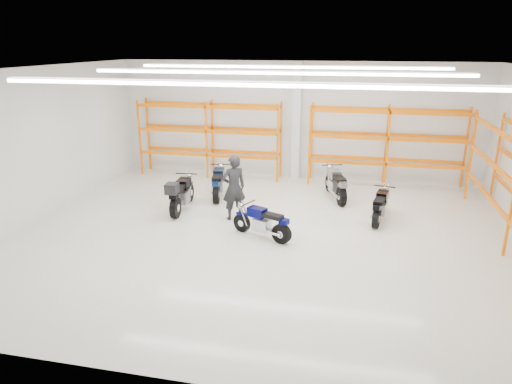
% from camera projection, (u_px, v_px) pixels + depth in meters
% --- Properties ---
extents(ground, '(14.00, 14.00, 0.00)m').
position_uv_depth(ground, '(268.00, 235.00, 12.79)').
color(ground, silver).
rests_on(ground, ground).
extents(room_shell, '(14.02, 12.02, 4.51)m').
position_uv_depth(room_shell, '(269.00, 118.00, 11.79)').
color(room_shell, white).
rests_on(room_shell, ground).
extents(motorcycle_main, '(1.78, 0.94, 0.93)m').
position_uv_depth(motorcycle_main, '(264.00, 223.00, 12.47)').
color(motorcycle_main, black).
rests_on(motorcycle_main, ground).
extents(motorcycle_back_a, '(0.72, 2.27, 1.16)m').
position_uv_depth(motorcycle_back_a, '(181.00, 195.00, 14.44)').
color(motorcycle_back_a, black).
rests_on(motorcycle_back_a, ground).
extents(motorcycle_back_b, '(0.72, 2.12, 1.05)m').
position_uv_depth(motorcycle_back_b, '(218.00, 184.00, 15.79)').
color(motorcycle_back_b, black).
rests_on(motorcycle_back_b, ground).
extents(motorcycle_back_c, '(0.95, 2.11, 1.07)m').
position_uv_depth(motorcycle_back_c, '(336.00, 185.00, 15.60)').
color(motorcycle_back_c, black).
rests_on(motorcycle_back_c, ground).
extents(motorcycle_back_d, '(0.76, 1.93, 0.96)m').
position_uv_depth(motorcycle_back_d, '(380.00, 207.00, 13.68)').
color(motorcycle_back_d, black).
rests_on(motorcycle_back_d, ground).
extents(standing_man, '(0.87, 0.80, 2.01)m').
position_uv_depth(standing_man, '(234.00, 188.00, 13.67)').
color(standing_man, black).
rests_on(standing_man, ground).
extents(structural_column, '(0.32, 0.32, 4.50)m').
position_uv_depth(structural_column, '(296.00, 122.00, 17.49)').
color(structural_column, white).
rests_on(structural_column, ground).
extents(pallet_racking_back_left, '(5.67, 0.87, 3.00)m').
position_uv_depth(pallet_racking_back_left, '(209.00, 132.00, 18.00)').
color(pallet_racking_back_left, '#FF6100').
rests_on(pallet_racking_back_left, ground).
extents(pallet_racking_back_right, '(5.67, 0.87, 3.00)m').
position_uv_depth(pallet_racking_back_right, '(387.00, 139.00, 16.64)').
color(pallet_racking_back_right, '#FF6100').
rests_on(pallet_racking_back_right, ground).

